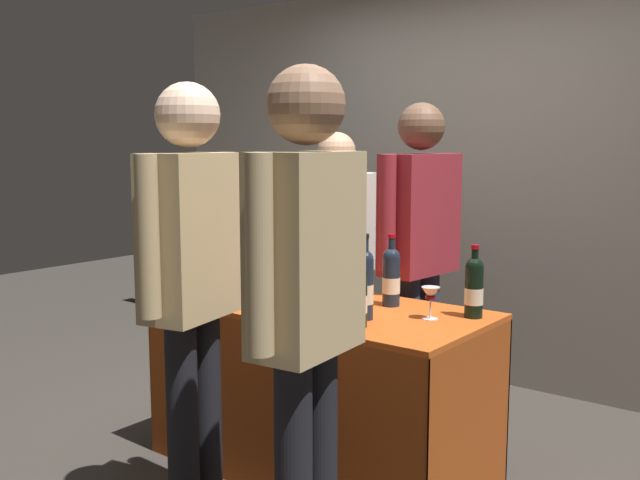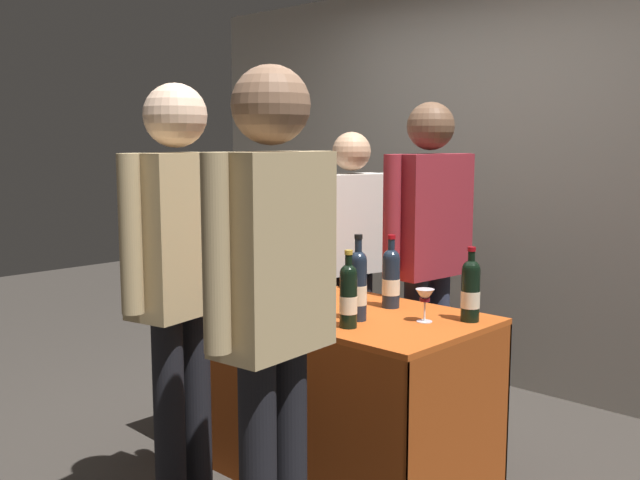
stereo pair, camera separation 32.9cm
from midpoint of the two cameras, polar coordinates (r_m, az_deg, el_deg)
The scene contains 18 objects.
ground_plane at distance 3.61m, azimuth -2.74°, elevation -17.47°, with size 12.00×12.00×0.00m, color #38332D.
back_partition at distance 4.72m, azimuth 10.93°, elevation 4.56°, with size 5.22×0.12×2.57m, color #9E998E.
tasting_table at distance 3.41m, azimuth -2.80°, elevation -9.18°, with size 1.55×0.74×0.79m.
featured_wine_bottle at distance 3.78m, azimuth -7.10°, elevation -1.71°, with size 0.07×0.07×0.30m.
display_bottle_0 at distance 3.04m, azimuth 0.45°, elevation -3.47°, with size 0.07×0.07×0.36m.
display_bottle_1 at distance 3.65m, azimuth -6.09°, elevation -2.11°, with size 0.07×0.07×0.29m.
display_bottle_2 at distance 3.29m, azimuth 2.79°, elevation -2.86°, with size 0.08×0.08×0.33m.
display_bottle_3 at distance 3.11m, azimuth 9.09°, elevation -3.67°, with size 0.08×0.08×0.31m.
display_bottle_4 at distance 2.92m, azimuth -0.18°, elevation -4.30°, with size 0.07×0.07×0.32m.
wine_glass_near_vendor at distance 3.68m, azimuth -9.79°, elevation -2.52°, with size 0.07×0.07×0.14m.
wine_glass_mid at distance 3.06m, azimuth 5.66°, elevation -4.35°, with size 0.08×0.08×0.14m.
wine_glass_near_taster at distance 3.27m, azimuth -5.79°, elevation -3.91°, with size 0.07×0.07×0.12m.
flower_vase at distance 3.38m, azimuth -2.43°, elevation -2.49°, with size 0.09×0.08×0.38m.
brochure_stand at distance 3.43m, azimuth -10.73°, elevation -3.62°, with size 0.12×0.01×0.15m, color silver.
vendor_presenter at distance 3.71m, azimuth 5.32°, elevation 0.20°, with size 0.25×0.62×1.73m.
vendor_assistant at distance 4.15m, azimuth -0.99°, elevation -0.38°, with size 0.30×0.57×1.59m.
taster_foreground_right at distance 2.80m, azimuth -13.44°, elevation -2.28°, with size 0.28×0.56×1.75m.
taster_foreground_left at distance 2.26m, azimuth -5.27°, elevation -4.29°, with size 0.24×0.55×1.77m.
Camera 1 is at (2.00, -2.59, 1.54)m, focal length 40.69 mm.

